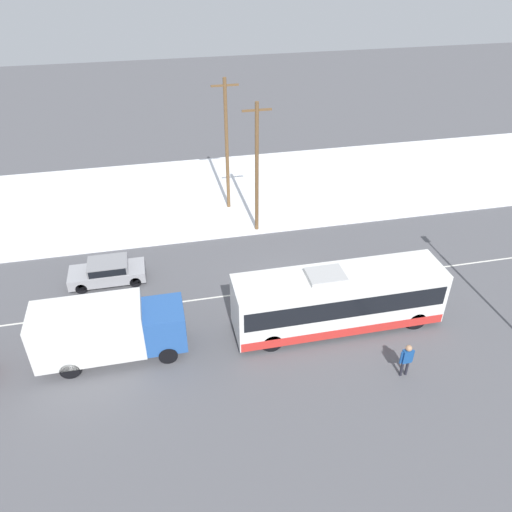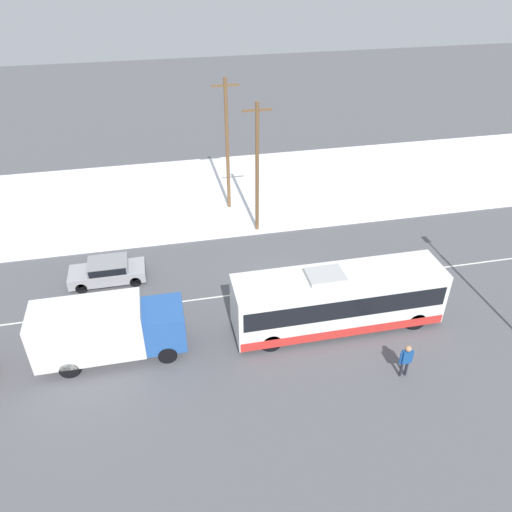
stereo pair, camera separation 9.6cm
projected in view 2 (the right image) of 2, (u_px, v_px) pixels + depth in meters
The scene contains 9 objects.
ground_plane at pixel (284, 288), 28.42m from camera, with size 120.00×120.00×0.00m, color #56565B.
snow_lot at pixel (243, 190), 38.77m from camera, with size 80.00×13.32×0.12m.
lane_marking_center at pixel (284, 288), 28.42m from camera, with size 60.00×0.12×0.00m.
city_bus at pixel (338, 300), 24.97m from camera, with size 10.55×2.57×3.35m.
box_truck at pixel (106, 329), 23.12m from camera, with size 6.87×2.30×2.99m.
sedan_car at pixel (108, 270), 28.58m from camera, with size 4.27×1.80×1.37m.
pedestrian_at_stop at pixel (406, 358), 22.33m from camera, with size 0.65×0.29×1.82m.
utility_pole_roadside at pixel (257, 168), 31.28m from camera, with size 1.80×0.24×8.70m.
utility_pole_snowlot at pixel (227, 145), 33.78m from camera, with size 1.80×0.24×9.28m.
Camera 2 is at (-6.27, -21.79, 17.31)m, focal length 35.00 mm.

